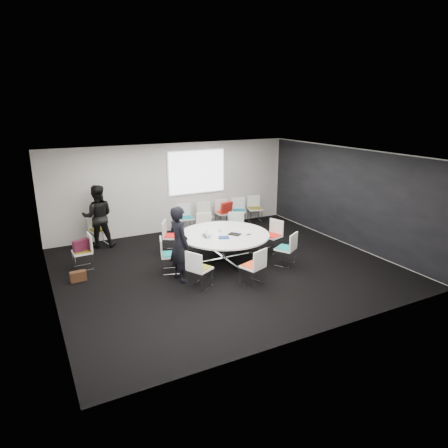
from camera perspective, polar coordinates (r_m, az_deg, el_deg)
name	(u,v)px	position (r m, az deg, el deg)	size (l,w,h in m)	color
room_shell	(228,213)	(9.76, 0.53, 1.56)	(8.08, 7.08, 2.88)	black
conference_table	(224,240)	(10.41, 0.02, -2.33)	(2.35, 2.35, 0.73)	silver
projection_screen	(197,172)	(13.02, -3.89, 7.42)	(1.90, 0.03, 1.35)	white
chair_ring_a	(272,242)	(11.21, 6.85, -2.54)	(0.57, 0.58, 0.88)	silver
chair_ring_b	(237,233)	(11.86, 1.82, -1.33)	(0.60, 0.60, 0.88)	silver
chair_ring_c	(205,234)	(11.76, -2.67, -1.49)	(0.54, 0.53, 0.88)	silver
chair_ring_d	(172,242)	(11.19, -7.48, -2.60)	(0.62, 0.62, 0.88)	silver
chair_ring_e	(170,261)	(9.87, -7.74, -5.31)	(0.56, 0.57, 0.88)	silver
chair_ring_f	(200,276)	(9.02, -3.51, -7.39)	(0.61, 0.62, 0.88)	silver
chair_ring_g	(253,273)	(9.15, 4.15, -7.03)	(0.58, 0.58, 0.88)	silver
chair_ring_h	(286,255)	(10.31, 8.80, -4.38)	(0.62, 0.62, 0.88)	silver
chair_back_a	(186,223)	(12.90, -5.46, 0.11)	(0.50, 0.49, 0.88)	silver
chair_back_b	(204,221)	(13.11, -2.81, 0.44)	(0.57, 0.56, 0.88)	silver
chair_back_c	(223,218)	(13.44, -0.09, 0.88)	(0.48, 0.47, 0.88)	silver
chair_back_d	(239,216)	(13.71, 2.10, 1.19)	(0.59, 0.59, 0.88)	silver
chair_back_e	(255,213)	(14.03, 4.40, 1.51)	(0.57, 0.56, 0.88)	silver
chair_spare_left	(83,258)	(10.58, -19.45, -4.62)	(0.47, 0.48, 0.88)	silver
chair_person_back	(99,236)	(12.20, -17.47, -1.61)	(0.54, 0.53, 0.88)	silver
person_main	(179,244)	(9.20, -6.41, -2.84)	(0.65, 0.43, 1.78)	black
person_back	(98,216)	(11.86, -17.57, 1.05)	(0.88, 0.68, 1.81)	black
laptop	(208,236)	(10.17, -2.27, -1.67)	(0.36, 0.23, 0.03)	#333338
laptop_lid	(207,232)	(10.07, -2.48, -1.18)	(0.30, 0.02, 0.22)	silver
notebook_black	(235,234)	(10.29, 1.53, -1.47)	(0.22, 0.30, 0.02)	black
tablet_folio	(224,237)	(10.03, -0.04, -1.94)	(0.26, 0.20, 0.03)	navy
papers_right	(237,229)	(10.74, 1.93, -0.73)	(0.30, 0.21, 0.00)	silver
papers_front	(245,231)	(10.60, 3.05, -0.99)	(0.30, 0.21, 0.00)	silver
cup	(220,230)	(10.49, -0.56, -0.91)	(0.08, 0.08, 0.09)	white
phone	(249,234)	(10.30, 3.56, -1.51)	(0.14, 0.07, 0.01)	black
maroon_bag	(81,245)	(10.46, -19.72, -2.87)	(0.40, 0.14, 0.28)	#4A1327
brown_bag	(78,276)	(9.95, -20.11, -7.02)	(0.36, 0.16, 0.24)	#3F2414
red_jacket	(227,207)	(13.14, 0.36, 2.42)	(0.44, 0.10, 0.35)	maroon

